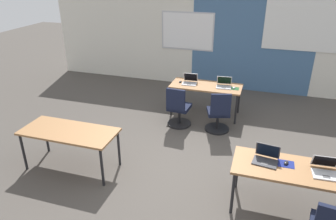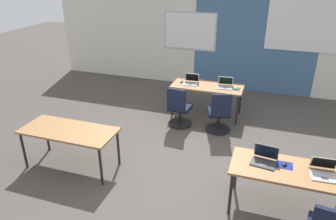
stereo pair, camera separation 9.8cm
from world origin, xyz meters
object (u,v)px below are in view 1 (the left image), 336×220
desk_near_left (69,134)px  laptop_far_right (224,85)px  mouse_near_right_inner (286,163)px  chair_far_left (178,110)px  mouse_far_right (234,88)px  desk_near_right (292,172)px  desk_far_center (206,88)px  laptop_near_right_end (325,170)px  laptop_near_right_inner (266,158)px  laptop_far_left (190,81)px  chair_far_right (218,115)px  mouse_far_left (180,82)px

desk_near_left → laptop_far_right: (2.15, 2.82, 0.11)m
desk_near_left → mouse_near_right_inner: size_ratio=14.14×
chair_far_left → mouse_far_right: size_ratio=9.04×
desk_near_right → desk_far_center: (-1.75, 2.80, 0.00)m
desk_near_right → mouse_far_right: mouse_far_right is taller
laptop_near_right_end → chair_far_left: (-2.58, 2.02, -0.39)m
laptop_near_right_inner → mouse_near_right_inner: bearing=10.5°
desk_far_center → laptop_far_right: bearing=3.5°
laptop_near_right_end → laptop_far_right: bearing=118.5°
chair_far_left → laptop_near_right_inner: 2.71m
desk_near_right → desk_far_center: same height
laptop_near_right_end → desk_near_right: bearing=177.6°
desk_near_left → mouse_near_right_inner: 3.41m
laptop_far_left → chair_far_left: laptop_far_left is taller
laptop_near_right_inner → laptop_near_right_end: bearing=4.2°
laptop_far_left → mouse_far_right: bearing=-4.3°
laptop_far_left → chair_far_right: (0.81, -0.76, -0.39)m
mouse_far_right → mouse_near_right_inner: bearing=-69.1°
desk_near_left → desk_near_right: size_ratio=1.00×
desk_far_center → laptop_far_right: (0.40, 0.02, 0.11)m
laptop_far_right → mouse_near_right_inner: size_ratio=3.19×
laptop_far_left → mouse_near_right_inner: size_ratio=3.05×
mouse_far_left → laptop_near_right_inner: (2.00, -2.74, 0.03)m
desk_near_left → laptop_far_left: size_ratio=4.63×
mouse_far_left → chair_far_left: chair_far_left is taller
laptop_far_right → mouse_near_right_inner: laptop_far_right is taller
desk_near_left → laptop_near_right_end: bearing=0.1°
desk_far_center → laptop_far_right: size_ratio=4.43×
desk_near_left → chair_far_right: (2.18, 2.04, -0.28)m
mouse_far_right → mouse_far_left: bearing=178.9°
desk_far_center → chair_far_right: chair_far_right is taller
mouse_near_right_inner → laptop_near_right_end: bearing=-7.6°
desk_near_left → desk_far_center: 3.30m
laptop_far_right → laptop_near_right_inner: laptop_near_right_inner is taller
laptop_far_right → chair_far_right: laptop_far_right is taller
desk_far_center → mouse_far_left: (-0.61, 0.00, 0.08)m
desk_far_center → mouse_far_left: size_ratio=14.95×
mouse_far_left → laptop_near_right_inner: size_ratio=0.29×
mouse_far_left → laptop_far_left: bearing=0.3°
laptop_near_right_end → chair_far_left: size_ratio=0.38×
laptop_far_left → laptop_near_right_inner: laptop_near_right_inner is taller
desk_near_right → mouse_far_left: size_ratio=14.95×
desk_far_center → mouse_far_left: 0.61m
desk_far_center → mouse_far_right: bearing=-1.8°
desk_near_right → chair_far_left: bearing=137.1°
laptop_far_left → chair_far_right: bearing=-46.0°
desk_near_right → desk_near_left: bearing=180.0°
desk_near_right → laptop_near_right_end: 0.41m
laptop_near_right_end → mouse_far_right: bearing=115.3°
desk_near_right → laptop_near_right_end: (0.39, 0.01, 0.11)m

